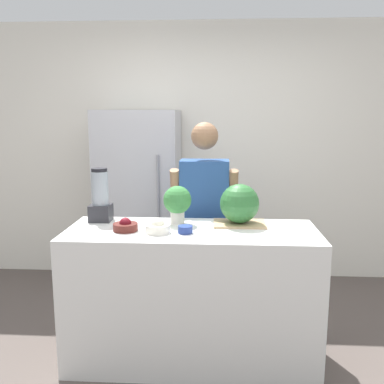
% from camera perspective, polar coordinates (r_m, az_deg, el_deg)
% --- Properties ---
extents(wall_back, '(8.00, 0.06, 2.60)m').
position_cam_1_polar(wall_back, '(4.43, 1.27, 5.26)').
color(wall_back, white).
rests_on(wall_back, ground_plane).
extents(counter_island, '(1.68, 0.65, 0.93)m').
position_cam_1_polar(counter_island, '(3.02, -0.04, -13.59)').
color(counter_island, white).
rests_on(counter_island, ground_plane).
extents(refrigerator, '(0.77, 0.66, 1.73)m').
position_cam_1_polar(refrigerator, '(4.20, -7.00, -1.11)').
color(refrigerator, '#B7B7BC').
rests_on(refrigerator, ground_plane).
extents(person, '(0.52, 0.26, 1.63)m').
position_cam_1_polar(person, '(3.43, 1.64, -4.01)').
color(person, '#333338').
rests_on(person, ground_plane).
extents(cutting_board, '(0.36, 0.25, 0.01)m').
position_cam_1_polar(cutting_board, '(3.01, 6.36, -4.21)').
color(cutting_board, tan).
rests_on(cutting_board, counter_island).
extents(watermelon, '(0.27, 0.27, 0.27)m').
position_cam_1_polar(watermelon, '(2.98, 6.35, -1.54)').
color(watermelon, '#2D6B33').
rests_on(watermelon, cutting_board).
extents(bowl_cherries, '(0.16, 0.16, 0.09)m').
position_cam_1_polar(bowl_cherries, '(2.87, -8.87, -4.51)').
color(bowl_cherries, '#511E19').
rests_on(bowl_cherries, counter_island).
extents(bowl_cream, '(0.16, 0.16, 0.10)m').
position_cam_1_polar(bowl_cream, '(2.79, -4.59, -4.72)').
color(bowl_cream, white).
rests_on(bowl_cream, counter_island).
extents(bowl_small_blue, '(0.10, 0.10, 0.05)m').
position_cam_1_polar(bowl_small_blue, '(2.78, -0.91, -5.02)').
color(bowl_small_blue, navy).
rests_on(bowl_small_blue, counter_island).
extents(blender, '(0.15, 0.15, 0.38)m').
position_cam_1_polar(blender, '(3.13, -12.13, -0.76)').
color(blender, '#28282D').
rests_on(blender, counter_island).
extents(potted_plant, '(0.20, 0.20, 0.27)m').
position_cam_1_polar(potted_plant, '(2.99, -1.96, -1.29)').
color(potted_plant, beige).
rests_on(potted_plant, counter_island).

